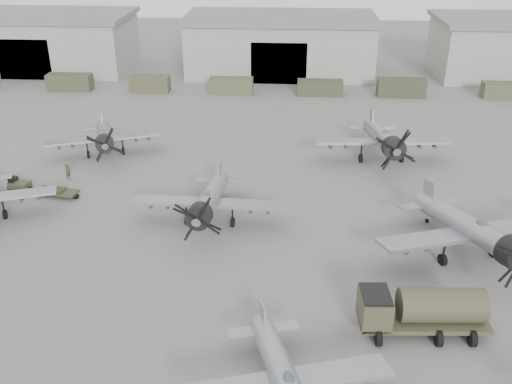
% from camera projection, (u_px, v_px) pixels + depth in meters
% --- Properties ---
extents(ground, '(220.00, 220.00, 0.00)m').
position_uv_depth(ground, '(254.00, 332.00, 34.80)').
color(ground, '#5E5F5C').
rests_on(ground, ground).
extents(hangar_left, '(29.00, 14.80, 8.70)m').
position_uv_depth(hangar_left, '(41.00, 41.00, 90.31)').
color(hangar_left, gray).
rests_on(hangar_left, ground).
extents(hangar_center, '(29.00, 14.80, 8.70)m').
position_uv_depth(hangar_center, '(280.00, 44.00, 88.18)').
color(hangar_center, gray).
rests_on(hangar_center, ground).
extents(support_truck_1, '(6.21, 2.20, 2.30)m').
position_uv_depth(support_truck_1, '(70.00, 82.00, 80.59)').
color(support_truck_1, '#3A402A').
rests_on(support_truck_1, ground).
extents(support_truck_2, '(5.48, 2.20, 2.24)m').
position_uv_depth(support_truck_2, '(150.00, 84.00, 79.96)').
color(support_truck_2, '#44442D').
rests_on(support_truck_2, ground).
extents(support_truck_3, '(6.05, 2.20, 2.15)m').
position_uv_depth(support_truck_3, '(231.00, 86.00, 79.34)').
color(support_truck_3, '#484C31').
rests_on(support_truck_3, ground).
extents(support_truck_4, '(6.24, 2.20, 2.02)m').
position_uv_depth(support_truck_4, '(320.00, 88.00, 78.67)').
color(support_truck_4, '#373C27').
rests_on(support_truck_4, ground).
extents(support_truck_5, '(6.47, 2.20, 2.41)m').
position_uv_depth(support_truck_5, '(401.00, 88.00, 77.97)').
color(support_truck_5, '#373825').
rests_on(support_truck_5, ground).
extents(support_truck_6, '(5.55, 2.20, 2.13)m').
position_uv_depth(support_truck_6, '(503.00, 90.00, 77.27)').
color(support_truck_6, '#444A30').
rests_on(support_truck_6, ground).
extents(aircraft_near_1, '(11.40, 10.26, 4.55)m').
position_uv_depth(aircraft_near_1, '(285.00, 382.00, 28.38)').
color(aircraft_near_1, '#96989E').
rests_on(aircraft_near_1, ground).
extents(aircraft_mid_1, '(12.50, 11.25, 5.01)m').
position_uv_depth(aircraft_mid_1, '(209.00, 201.00, 45.48)').
color(aircraft_mid_1, '#919298').
rests_on(aircraft_mid_1, ground).
extents(aircraft_mid_2, '(13.99, 12.59, 5.61)m').
position_uv_depth(aircraft_mid_2, '(474.00, 231.00, 40.65)').
color(aircraft_mid_2, gray).
rests_on(aircraft_mid_2, ground).
extents(aircraft_far_0, '(11.76, 10.60, 4.73)m').
position_uv_depth(aircraft_far_0, '(104.00, 137.00, 58.56)').
color(aircraft_far_0, gray).
rests_on(aircraft_far_0, ground).
extents(aircraft_far_1, '(13.85, 12.47, 5.53)m').
position_uv_depth(aircraft_far_1, '(383.00, 139.00, 56.96)').
color(aircraft_far_1, gray).
rests_on(aircraft_far_1, ground).
extents(fuel_tanker, '(7.88, 3.87, 2.99)m').
position_uv_depth(fuel_tanker, '(422.00, 308.00, 34.18)').
color(fuel_tanker, '#413F2B').
rests_on(fuel_tanker, ground).
extents(tug_trailer, '(6.73, 2.53, 1.33)m').
position_uv_depth(tug_trailer, '(34.00, 188.00, 51.60)').
color(tug_trailer, '#393925').
rests_on(tug_trailer, ground).
extents(ground_crew, '(0.55, 0.70, 1.66)m').
position_uv_depth(ground_crew, '(68.00, 172.00, 54.02)').
color(ground_crew, '#3A3B26').
rests_on(ground_crew, ground).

